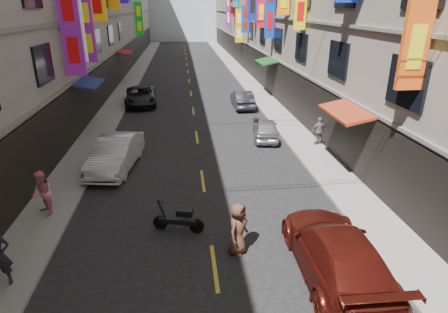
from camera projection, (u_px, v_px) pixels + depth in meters
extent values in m
cube|color=slate|center=(130.00, 82.00, 38.17)|extent=(2.00, 90.00, 0.12)
cube|color=slate|center=(246.00, 79.00, 39.40)|extent=(2.00, 90.00, 0.12)
cube|color=black|center=(119.00, 67.00, 37.53)|extent=(0.12, 85.50, 3.00)
cube|color=#66635E|center=(118.00, 50.00, 36.89)|extent=(0.16, 90.00, 0.14)
cube|color=#66635E|center=(114.00, 15.00, 35.70)|extent=(0.16, 90.00, 0.14)
cube|color=black|center=(255.00, 65.00, 38.96)|extent=(0.12, 85.50, 3.00)
cube|color=#66635E|center=(256.00, 48.00, 38.33)|extent=(0.16, 90.00, 0.14)
cube|color=#66635E|center=(257.00, 15.00, 37.13)|extent=(0.16, 90.00, 0.14)
cube|color=#D44D14|center=(421.00, 11.00, 11.17)|extent=(0.86, 0.18, 4.73)
cylinder|color=black|center=(423.00, 11.00, 11.17)|extent=(0.96, 0.08, 0.08)
cube|color=#71167B|center=(71.00, 29.00, 19.43)|extent=(1.04, 0.18, 4.81)
cylinder|color=black|center=(70.00, 29.00, 19.42)|extent=(1.14, 0.08, 0.08)
cube|color=white|center=(77.00, 30.00, 21.22)|extent=(0.76, 0.18, 3.54)
cylinder|color=black|center=(77.00, 30.00, 21.21)|extent=(0.86, 0.08, 0.08)
cube|color=#751577|center=(87.00, 28.00, 23.22)|extent=(0.86, 0.18, 4.11)
cylinder|color=black|center=(86.00, 28.00, 23.22)|extent=(0.96, 0.08, 0.08)
cube|color=#0E36AE|center=(270.00, 6.00, 29.74)|extent=(0.79, 0.18, 4.84)
cylinder|color=black|center=(271.00, 6.00, 29.75)|extent=(0.89, 0.08, 0.08)
cube|color=red|center=(261.00, 0.00, 32.86)|extent=(0.78, 0.18, 4.61)
cylinder|color=black|center=(262.00, 0.00, 32.87)|extent=(0.88, 0.08, 0.08)
cube|color=#0C4995|center=(245.00, 19.00, 41.09)|extent=(0.88, 0.18, 2.87)
cylinder|color=black|center=(246.00, 19.00, 41.10)|extent=(0.98, 0.08, 0.08)
cube|color=orange|center=(239.00, 26.00, 45.01)|extent=(0.99, 0.18, 3.86)
cylinder|color=black|center=(240.00, 26.00, 45.02)|extent=(1.09, 0.08, 0.08)
cube|color=red|center=(232.00, 4.00, 51.13)|extent=(0.82, 0.18, 3.20)
cylinder|color=black|center=(232.00, 4.00, 51.14)|extent=(0.92, 0.08, 0.08)
cube|color=#0D9118|center=(139.00, 19.00, 52.55)|extent=(1.03, 0.18, 4.53)
cylinder|color=black|center=(139.00, 19.00, 52.54)|extent=(1.13, 0.08, 0.08)
cube|color=#6E198C|center=(228.00, 9.00, 55.51)|extent=(0.69, 0.18, 5.16)
cylinder|color=black|center=(229.00, 9.00, 55.51)|extent=(0.79, 0.08, 0.08)
cube|color=maroon|center=(346.00, 111.00, 16.22)|extent=(1.39, 3.20, 0.41)
cube|color=navy|center=(88.00, 83.00, 22.29)|extent=(1.39, 3.20, 0.41)
cube|color=#124619|center=(267.00, 61.00, 30.96)|extent=(1.39, 3.20, 0.41)
cube|color=maroon|center=(124.00, 52.00, 37.03)|extent=(1.39, 3.20, 0.41)
cube|color=gold|center=(215.00, 267.00, 11.16)|extent=(0.12, 2.20, 0.01)
cube|color=gold|center=(203.00, 181.00, 16.69)|extent=(0.12, 2.20, 0.01)
cube|color=gold|center=(197.00, 137.00, 22.22)|extent=(0.12, 2.20, 0.01)
cube|color=gold|center=(193.00, 111.00, 27.75)|extent=(0.12, 2.20, 0.01)
cube|color=gold|center=(191.00, 93.00, 33.28)|extent=(0.12, 2.20, 0.01)
cube|color=gold|center=(189.00, 81.00, 38.81)|extent=(0.12, 2.20, 0.01)
cube|color=gold|center=(188.00, 72.00, 44.33)|extent=(0.12, 2.20, 0.01)
cube|color=gold|center=(187.00, 64.00, 49.86)|extent=(0.12, 2.20, 0.01)
cube|color=gold|center=(186.00, 58.00, 55.39)|extent=(0.12, 2.20, 0.01)
cube|color=gold|center=(185.00, 54.00, 60.92)|extent=(0.12, 2.20, 0.01)
cube|color=gold|center=(185.00, 50.00, 66.45)|extent=(0.12, 2.20, 0.01)
cube|color=gold|center=(184.00, 46.00, 71.98)|extent=(0.12, 2.20, 0.01)
cube|color=black|center=(403.00, 311.00, 8.56)|extent=(0.45, 0.61, 0.22)
cylinder|color=black|center=(160.00, 222.00, 13.01)|extent=(0.51, 0.25, 0.50)
cylinder|color=black|center=(197.00, 226.00, 12.80)|extent=(0.51, 0.25, 0.50)
cube|color=black|center=(178.00, 220.00, 12.85)|extent=(1.33, 0.65, 0.18)
cube|color=black|center=(185.00, 212.00, 12.68)|extent=(0.62, 0.46, 0.22)
cylinder|color=black|center=(162.00, 211.00, 12.82)|extent=(0.36, 0.18, 0.88)
cylinder|color=black|center=(162.00, 202.00, 12.69)|extent=(0.20, 0.50, 0.06)
cylinder|color=black|center=(257.00, 133.00, 22.16)|extent=(0.19, 0.51, 0.50)
cylinder|color=black|center=(256.00, 126.00, 23.37)|extent=(0.19, 0.51, 0.50)
cube|color=black|center=(256.00, 127.00, 22.71)|extent=(0.49, 1.33, 0.18)
cube|color=black|center=(256.00, 121.00, 22.81)|extent=(0.40, 0.59, 0.22)
cylinder|color=black|center=(257.00, 125.00, 22.09)|extent=(0.13, 0.36, 0.88)
cylinder|color=black|center=(257.00, 119.00, 21.96)|extent=(0.50, 0.13, 0.06)
imported|color=silver|center=(116.00, 153.00, 17.67)|extent=(2.30, 4.88, 1.54)
imported|color=black|center=(141.00, 96.00, 29.25)|extent=(2.71, 5.17, 1.39)
imported|color=#53150E|center=(336.00, 253.00, 10.56)|extent=(2.28, 5.36, 1.54)
imported|color=#B7B7BC|center=(266.00, 129.00, 21.78)|extent=(1.96, 3.74, 1.21)
imported|color=#282830|center=(242.00, 99.00, 28.46)|extent=(1.38, 3.92, 1.29)
imported|color=pink|center=(42.00, 194.00, 13.45)|extent=(0.96, 1.00, 1.71)
imported|color=slate|center=(319.00, 131.00, 20.42)|extent=(0.98, 0.66, 1.56)
imported|color=#4A2D1D|center=(238.00, 229.00, 11.54)|extent=(0.97, 1.02, 1.73)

